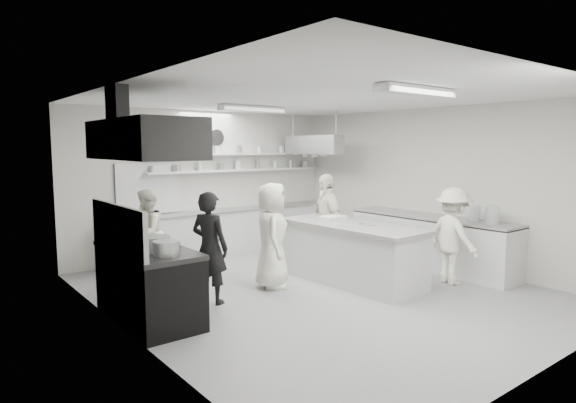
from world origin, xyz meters
TOP-DOWN VIEW (x-y plane):
  - floor at (0.00, 0.00)m, footprint 6.00×7.00m
  - ceiling at (0.00, 0.00)m, footprint 6.00×7.00m
  - wall_back at (0.00, 3.50)m, footprint 6.00×0.04m
  - wall_front at (0.00, -3.50)m, footprint 6.00×0.04m
  - wall_left at (-3.00, 0.00)m, footprint 0.04×7.00m
  - wall_right at (3.00, 0.00)m, footprint 0.04×7.00m
  - stove at (-2.60, 0.40)m, footprint 0.80×1.80m
  - exhaust_hood at (-2.60, 0.40)m, footprint 0.85×2.00m
  - back_counter at (0.30, 3.20)m, footprint 5.00×0.60m
  - shelf_lower at (0.70, 3.37)m, footprint 4.20×0.26m
  - shelf_upper at (0.70, 3.37)m, footprint 4.20×0.26m
  - pass_through_window at (-1.30, 3.48)m, footprint 1.30×0.04m
  - wall_clock at (0.20, 3.46)m, footprint 0.32×0.05m
  - right_counter at (2.65, -0.20)m, footprint 0.74×3.30m
  - pot_rack at (2.00, 2.40)m, footprint 0.30×1.60m
  - light_fixture_front at (0.00, -1.80)m, footprint 1.30×0.25m
  - light_fixture_rear at (0.00, 1.80)m, footprint 1.30×0.25m
  - prep_island at (0.78, 0.04)m, footprint 1.05×2.57m
  - stove_pot at (-2.60, 0.17)m, footprint 0.39×0.39m
  - cook_stove at (-1.63, 0.51)m, footprint 0.60×0.70m
  - cook_back at (-1.79, 2.43)m, footprint 0.94×0.94m
  - cook_island_left at (-0.45, 0.60)m, footprint 0.90×0.99m
  - cook_island_right at (1.08, 0.97)m, footprint 0.73×1.12m
  - cook_right at (2.02, -1.08)m, footprint 0.84×1.15m
  - bowl_island_a at (0.93, -0.19)m, footprint 0.26×0.26m
  - bowl_island_b at (0.52, 0.19)m, footprint 0.25×0.25m
  - bowl_right at (2.80, -0.99)m, footprint 0.27×0.27m

SIDE VIEW (x-z plane):
  - floor at x=0.00m, z-range -0.02..0.00m
  - stove at x=-2.60m, z-range 0.00..0.90m
  - back_counter at x=0.30m, z-range 0.00..0.92m
  - prep_island at x=0.78m, z-range 0.00..0.93m
  - right_counter at x=2.65m, z-range 0.00..0.94m
  - cook_back at x=-1.79m, z-range 0.00..1.54m
  - cook_right at x=2.02m, z-range 0.00..1.60m
  - cook_stove at x=-1.63m, z-range 0.00..1.63m
  - cook_island_left at x=-0.45m, z-range 0.00..1.69m
  - cook_island_right at x=1.08m, z-range 0.00..1.76m
  - bowl_island_a at x=0.93m, z-range 0.93..0.99m
  - bowl_island_b at x=0.52m, z-range 0.93..0.99m
  - bowl_right at x=2.80m, z-range 0.94..1.00m
  - stove_pot at x=-2.60m, z-range 0.91..1.14m
  - pass_through_window at x=-1.30m, z-range 0.95..1.95m
  - wall_back at x=0.00m, z-range 0.00..3.00m
  - wall_front at x=0.00m, z-range 0.00..3.00m
  - wall_left at x=-3.00m, z-range 0.00..3.00m
  - wall_right at x=3.00m, z-range 0.00..3.00m
  - shelf_lower at x=0.70m, z-range 1.73..1.77m
  - shelf_upper at x=0.70m, z-range 2.08..2.12m
  - pot_rack at x=2.00m, z-range 2.10..2.50m
  - exhaust_hood at x=-2.60m, z-range 2.10..2.60m
  - wall_clock at x=0.20m, z-range 2.29..2.61m
  - light_fixture_front at x=0.00m, z-range 2.89..2.99m
  - light_fixture_rear at x=0.00m, z-range 2.89..2.99m
  - ceiling at x=0.00m, z-range 3.00..3.02m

